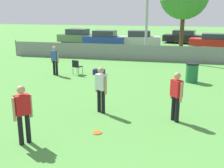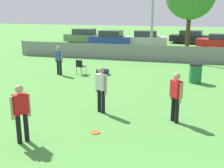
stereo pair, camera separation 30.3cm
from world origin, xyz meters
The scene contains 14 objects.
fence_backline centered at (0.00, 18.00, 0.55)m, with size 23.10×0.07×1.21m.
player_receiver_white centered at (-1.76, 7.44, 0.93)m, with size 0.47×0.38×1.62m.
player_defender_red centered at (-3.13, 4.70, 0.93)m, with size 0.40×0.44×1.62m.
player_thrower_red centered at (0.77, 7.23, 0.93)m, with size 0.41×0.43×1.62m.
spectator_in_blue centered at (-5.72, 12.43, 0.91)m, with size 0.49×0.32×1.59m.
frisbee_disc centered at (-1.43, 5.78, 0.01)m, with size 0.28×0.28×0.03m.
folding_chair_sideline centered at (-4.60, 12.77, 0.50)m, with size 0.52×0.52×0.83m.
trash_bin centered at (1.48, 12.56, 0.48)m, with size 0.62×0.62×0.96m.
gear_bag_sideline centered at (-3.45, 13.13, 0.14)m, with size 0.63×0.35×0.31m.
parked_car_olive centered at (-9.58, 26.63, 0.72)m, with size 4.22×2.26×1.51m.
parked_car_blue centered at (-6.31, 25.33, 0.71)m, with size 4.09×1.87×1.50m.
parked_car_silver centered at (-3.00, 25.87, 0.72)m, with size 4.25×2.21×1.50m.
parked_car_dark centered at (1.29, 29.40, 0.67)m, with size 4.46×2.45×1.37m.
parked_car_red centered at (4.05, 25.99, 0.66)m, with size 4.71×2.29×1.34m.
Camera 2 is at (1.02, -1.41, 3.51)m, focal length 45.00 mm.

